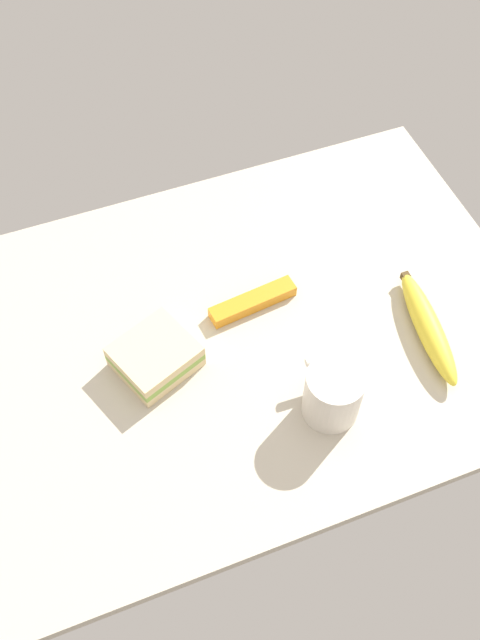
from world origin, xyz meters
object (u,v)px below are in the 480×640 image
Objects in this scene: banana at (428,327)px; snack_bar at (253,302)px; sandwich_main at (155,357)px; coffee_mug_black at (333,393)px.

snack_bar is (-22.57, 14.15, -0.83)cm from banana.
sandwich_main is at bearing 166.76° from banana.
coffee_mug_black is 20.15cm from banana.
sandwich_main is at bearing -170.67° from snack_bar.
sandwich_main is 0.66× the size of banana.
banana is at bearing 18.47° from coffee_mug_black.
coffee_mug_black is 21.10cm from snack_bar.
banana is at bearing -38.57° from snack_bar.
sandwich_main is at bearing 142.89° from coffee_mug_black.
banana is 26.65cm from snack_bar.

